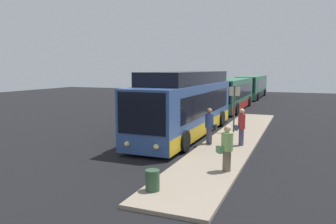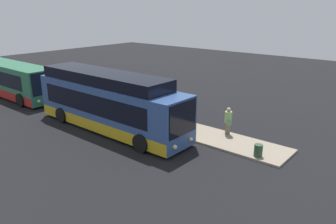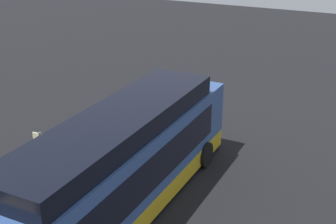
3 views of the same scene
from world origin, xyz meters
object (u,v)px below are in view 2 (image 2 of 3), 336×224
(sign_post, at_px, (126,91))
(suitcase, at_px, (170,119))
(passenger_waiting, at_px, (171,106))
(trash_bin, at_px, (258,150))
(bus_lead, at_px, (109,104))
(passenger_boarding, at_px, (158,113))
(passenger_with_bags, at_px, (228,120))
(bus_second, at_px, (12,80))

(sign_post, bearing_deg, suitcase, 7.40)
(passenger_waiting, xyz_separation_m, trash_bin, (7.08, -1.48, -0.68))
(bus_lead, distance_m, passenger_waiting, 4.21)
(passenger_boarding, xyz_separation_m, passenger_with_bags, (4.10, 1.74, -0.06))
(bus_second, xyz_separation_m, passenger_with_bags, (19.49, 3.76, -0.42))
(sign_post, bearing_deg, passenger_with_bags, 9.00)
(bus_second, relative_size, suitcase, 13.74)
(suitcase, bearing_deg, passenger_waiting, 123.39)
(bus_lead, relative_size, trash_bin, 18.09)
(bus_lead, height_order, trash_bin, bus_lead)
(bus_second, distance_m, passenger_waiting, 15.61)
(passenger_waiting, xyz_separation_m, sign_post, (-3.31, -0.99, 0.71))
(passenger_with_bags, bearing_deg, trash_bin, 108.38)
(bus_second, xyz_separation_m, passenger_waiting, (15.20, 3.55, -0.32))
(passenger_boarding, height_order, passenger_waiting, passenger_waiting)
(bus_lead, height_order, bus_second, bus_lead)
(passenger_waiting, relative_size, trash_bin, 2.81)
(passenger_waiting, distance_m, sign_post, 3.53)
(passenger_with_bags, bearing_deg, suitcase, -29.85)
(passenger_with_bags, height_order, trash_bin, passenger_with_bags)
(sign_post, bearing_deg, bus_second, -167.85)
(bus_second, bearing_deg, sign_post, 12.15)
(passenger_waiting, bearing_deg, passenger_with_bags, 156.42)
(bus_lead, bearing_deg, passenger_boarding, 40.31)
(bus_lead, bearing_deg, bus_second, 180.00)
(bus_lead, bearing_deg, sign_post, 113.77)
(bus_second, height_order, trash_bin, bus_second)
(passenger_waiting, bearing_deg, passenger_boarding, 71.00)
(passenger_boarding, xyz_separation_m, passenger_waiting, (-0.20, 1.53, 0.04))
(passenger_waiting, bearing_deg, bus_second, -13.27)
(bus_lead, distance_m, bus_second, 13.02)
(passenger_waiting, bearing_deg, sign_post, -9.75)
(sign_post, height_order, trash_bin, sign_post)
(bus_lead, distance_m, trash_bin, 9.57)
(bus_second, bearing_deg, suitcase, 11.05)
(bus_lead, xyz_separation_m, suitcase, (2.52, 3.03, -1.28))
(passenger_boarding, height_order, suitcase, passenger_boarding)
(sign_post, relative_size, trash_bin, 4.22)
(bus_lead, xyz_separation_m, passenger_waiting, (2.18, 3.55, -0.56))
(bus_second, height_order, passenger_with_bags, bus_second)
(suitcase, distance_m, trash_bin, 6.81)
(passenger_with_bags, relative_size, sign_post, 0.62)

